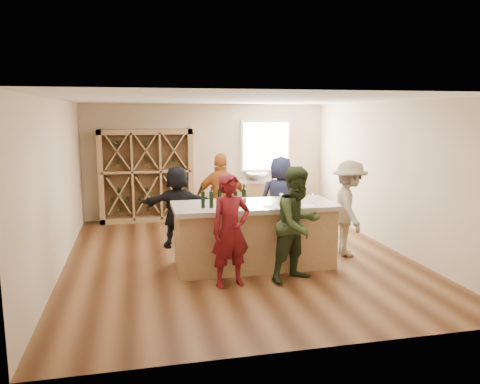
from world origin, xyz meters
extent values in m
cube|color=#58351C|center=(0.00, 0.00, -0.05)|extent=(6.00, 7.00, 0.10)
cube|color=white|center=(0.00, 0.00, 2.85)|extent=(6.00, 7.00, 0.10)
cube|color=#C8B191|center=(0.00, 3.55, 1.40)|extent=(6.00, 0.10, 2.80)
cube|color=#C8B191|center=(0.00, -3.55, 1.40)|extent=(6.00, 0.10, 2.80)
cube|color=#C8B191|center=(-3.05, 0.00, 1.40)|extent=(0.10, 7.00, 2.80)
cube|color=#C8B191|center=(3.05, 0.00, 1.40)|extent=(0.10, 7.00, 2.80)
cube|color=white|center=(1.50, 3.47, 1.75)|extent=(1.30, 0.06, 1.30)
cube|color=white|center=(1.50, 3.44, 1.75)|extent=(1.18, 0.01, 1.18)
cube|color=#977348|center=(-1.50, 3.27, 1.10)|extent=(2.20, 0.45, 2.20)
cube|color=#977348|center=(1.40, 3.20, 0.43)|extent=(1.60, 0.58, 0.86)
cube|color=gray|center=(1.40, 3.20, 0.89)|extent=(1.70, 0.62, 0.06)
imported|color=silver|center=(1.20, 3.20, 1.01)|extent=(0.54, 0.54, 0.19)
cylinder|color=silver|center=(1.20, 3.38, 1.07)|extent=(0.02, 0.02, 0.30)
cube|color=#977348|center=(0.17, -0.58, 0.50)|extent=(2.60, 1.00, 1.00)
cube|color=gray|center=(0.17, -0.58, 1.04)|extent=(2.72, 1.12, 0.08)
cylinder|color=black|center=(-0.72, -0.76, 1.21)|extent=(0.09, 0.09, 0.26)
cylinder|color=black|center=(-0.59, -0.79, 1.21)|extent=(0.07, 0.07, 0.27)
cylinder|color=black|center=(-0.43, -0.67, 1.22)|extent=(0.08, 0.08, 0.28)
cylinder|color=black|center=(-0.20, -0.82, 1.21)|extent=(0.07, 0.07, 0.27)
cylinder|color=black|center=(-0.04, -0.73, 1.22)|extent=(0.07, 0.07, 0.28)
cone|color=white|center=(-0.11, -1.02, 1.18)|extent=(0.10, 0.10, 0.20)
cone|color=white|center=(0.41, -1.08, 1.16)|extent=(0.07, 0.07, 0.16)
cone|color=white|center=(0.59, -0.74, 1.17)|extent=(0.08, 0.08, 0.19)
cone|color=white|center=(1.11, -0.82, 1.17)|extent=(0.08, 0.08, 0.17)
cube|color=white|center=(-0.19, -0.95, 1.08)|extent=(0.21, 0.28, 0.00)
cube|color=white|center=(0.37, -0.95, 1.08)|extent=(0.31, 0.37, 0.00)
cube|color=white|center=(0.98, -0.96, 1.08)|extent=(0.28, 0.33, 0.00)
imported|color=#590F14|center=(-0.40, -1.40, 0.85)|extent=(0.71, 0.59, 1.70)
imported|color=#263319|center=(0.65, -1.41, 0.89)|extent=(0.99, 0.79, 1.78)
imported|color=gray|center=(2.00, -0.34, 0.87)|extent=(0.75, 1.21, 1.74)
imported|color=#994C19|center=(-0.13, 0.82, 0.91)|extent=(1.16, 0.77, 1.82)
imported|color=#191E38|center=(1.06, 0.77, 0.87)|extent=(0.91, 0.66, 1.74)
imported|color=black|center=(-0.98, 0.87, 0.80)|extent=(1.54, 0.74, 1.59)
camera|label=1|loc=(-1.74, -8.01, 2.57)|focal=35.00mm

